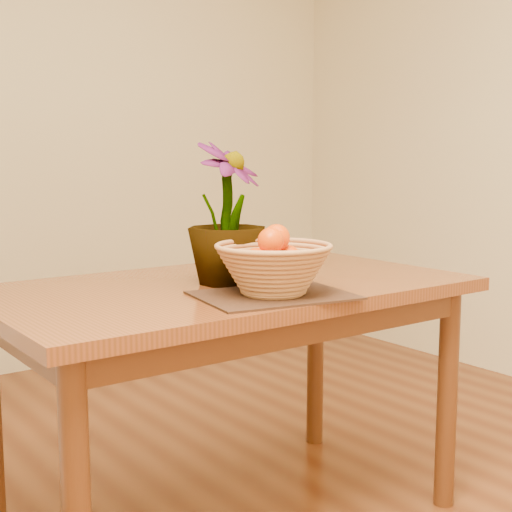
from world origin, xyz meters
TOP-DOWN VIEW (x-y plane):
  - wall_back at (0.00, 2.25)m, footprint 4.00×0.02m
  - table at (0.00, 0.30)m, footprint 1.40×0.80m
  - placemat at (-0.02, 0.05)m, footprint 0.44×0.36m
  - wicker_basket at (-0.02, 0.05)m, footprint 0.31×0.31m
  - orange_pile at (-0.02, 0.05)m, footprint 0.19×0.18m
  - potted_plant at (-0.01, 0.29)m, footprint 0.32×0.32m

SIDE VIEW (x-z plane):
  - table at x=0.00m, z-range 0.29..1.04m
  - placemat at x=-0.02m, z-range 0.75..0.76m
  - wicker_basket at x=-0.02m, z-range 0.76..0.88m
  - orange_pile at x=-0.02m, z-range 0.80..0.93m
  - potted_plant at x=-0.01m, z-range 0.75..1.16m
  - wall_back at x=0.00m, z-range 0.00..2.70m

